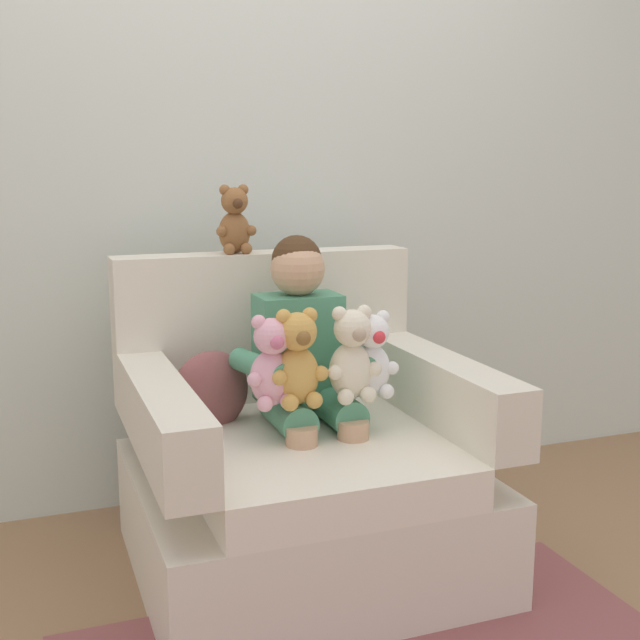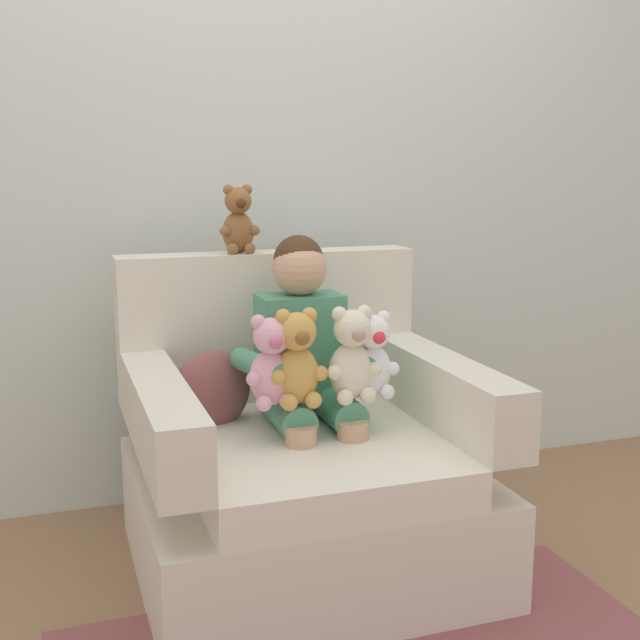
{
  "view_description": "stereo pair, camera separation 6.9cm",
  "coord_description": "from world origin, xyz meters",
  "px_view_note": "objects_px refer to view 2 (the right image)",
  "views": [
    {
      "loc": [
        -0.79,
        -2.23,
        1.25
      ],
      "look_at": [
        0.03,
        -0.05,
        0.8
      ],
      "focal_mm": 45.95,
      "sensor_mm": 36.0,
      "label": 1
    },
    {
      "loc": [
        -0.72,
        -2.25,
        1.25
      ],
      "look_at": [
        0.03,
        -0.05,
        0.8
      ],
      "focal_mm": 45.95,
      "sensor_mm": 36.0,
      "label": 2
    }
  ],
  "objects_px": {
    "armchair": "(301,471)",
    "seated_child": "(306,357)",
    "throw_pillow": "(212,391)",
    "plush_pink": "(271,364)",
    "plush_cream": "(352,357)",
    "plush_brown_on_backrest": "(238,221)",
    "plush_honey": "(297,361)",
    "plush_white": "(372,357)"
  },
  "relations": [
    {
      "from": "armchair",
      "to": "seated_child",
      "type": "bearing_deg",
      "value": 51.5
    },
    {
      "from": "throw_pillow",
      "to": "plush_pink",
      "type": "bearing_deg",
      "value": -62.29
    },
    {
      "from": "plush_cream",
      "to": "plush_brown_on_backrest",
      "type": "xyz_separation_m",
      "value": [
        -0.22,
        0.48,
        0.37
      ]
    },
    {
      "from": "throw_pillow",
      "to": "plush_honey",
      "type": "bearing_deg",
      "value": -52.45
    },
    {
      "from": "plush_pink",
      "to": "plush_brown_on_backrest",
      "type": "distance_m",
      "value": 0.59
    },
    {
      "from": "armchair",
      "to": "plush_brown_on_backrest",
      "type": "bearing_deg",
      "value": 105.62
    },
    {
      "from": "plush_white",
      "to": "armchair",
      "type": "bearing_deg",
      "value": 143.54
    },
    {
      "from": "plush_cream",
      "to": "armchair",
      "type": "bearing_deg",
      "value": 123.67
    },
    {
      "from": "armchair",
      "to": "plush_cream",
      "type": "height_order",
      "value": "armchair"
    },
    {
      "from": "seated_child",
      "to": "plush_pink",
      "type": "distance_m",
      "value": 0.21
    },
    {
      "from": "plush_white",
      "to": "plush_brown_on_backrest",
      "type": "xyz_separation_m",
      "value": [
        -0.29,
        0.47,
        0.38
      ]
    },
    {
      "from": "plush_white",
      "to": "throw_pillow",
      "type": "bearing_deg",
      "value": 143.6
    },
    {
      "from": "armchair",
      "to": "plush_brown_on_backrest",
      "type": "height_order",
      "value": "plush_brown_on_backrest"
    },
    {
      "from": "seated_child",
      "to": "plush_white",
      "type": "bearing_deg",
      "value": -49.4
    },
    {
      "from": "plush_cream",
      "to": "throw_pillow",
      "type": "xyz_separation_m",
      "value": [
        -0.37,
        0.26,
        -0.14
      ]
    },
    {
      "from": "plush_honey",
      "to": "plush_brown_on_backrest",
      "type": "bearing_deg",
      "value": 112.44
    },
    {
      "from": "plush_pink",
      "to": "throw_pillow",
      "type": "height_order",
      "value": "plush_pink"
    },
    {
      "from": "armchair",
      "to": "plush_white",
      "type": "height_order",
      "value": "armchair"
    },
    {
      "from": "plush_honey",
      "to": "plush_pink",
      "type": "height_order",
      "value": "plush_honey"
    },
    {
      "from": "plush_cream",
      "to": "throw_pillow",
      "type": "height_order",
      "value": "plush_cream"
    },
    {
      "from": "plush_honey",
      "to": "plush_white",
      "type": "height_order",
      "value": "plush_honey"
    },
    {
      "from": "seated_child",
      "to": "plush_white",
      "type": "relative_size",
      "value": 3.17
    },
    {
      "from": "plush_honey",
      "to": "plush_white",
      "type": "distance_m",
      "value": 0.24
    },
    {
      "from": "plush_white",
      "to": "plush_brown_on_backrest",
      "type": "relative_size",
      "value": 1.14
    },
    {
      "from": "seated_child",
      "to": "throw_pillow",
      "type": "height_order",
      "value": "seated_child"
    },
    {
      "from": "plush_honey",
      "to": "plush_cream",
      "type": "relative_size",
      "value": 1.01
    },
    {
      "from": "seated_child",
      "to": "plush_honey",
      "type": "distance_m",
      "value": 0.18
    },
    {
      "from": "plush_pink",
      "to": "plush_brown_on_backrest",
      "type": "relative_size",
      "value": 1.19
    },
    {
      "from": "armchair",
      "to": "throw_pillow",
      "type": "relative_size",
      "value": 3.89
    },
    {
      "from": "plush_honey",
      "to": "plush_white",
      "type": "bearing_deg",
      "value": 19.19
    },
    {
      "from": "plush_white",
      "to": "plush_honey",
      "type": "bearing_deg",
      "value": 175.78
    },
    {
      "from": "plush_white",
      "to": "plush_brown_on_backrest",
      "type": "bearing_deg",
      "value": 114.86
    },
    {
      "from": "plush_cream",
      "to": "plush_brown_on_backrest",
      "type": "distance_m",
      "value": 0.64
    },
    {
      "from": "plush_pink",
      "to": "plush_cream",
      "type": "bearing_deg",
      "value": -5.36
    },
    {
      "from": "plush_pink",
      "to": "plush_white",
      "type": "xyz_separation_m",
      "value": [
        0.31,
        -0.0,
        -0.01
      ]
    },
    {
      "from": "seated_child",
      "to": "plush_brown_on_backrest",
      "type": "distance_m",
      "value": 0.53
    },
    {
      "from": "plush_pink",
      "to": "plush_cream",
      "type": "distance_m",
      "value": 0.24
    },
    {
      "from": "plush_pink",
      "to": "plush_cream",
      "type": "relative_size",
      "value": 0.96
    },
    {
      "from": "plush_honey",
      "to": "plush_cream",
      "type": "bearing_deg",
      "value": 15.38
    },
    {
      "from": "throw_pillow",
      "to": "armchair",
      "type": "bearing_deg",
      "value": -29.24
    },
    {
      "from": "armchair",
      "to": "plush_honey",
      "type": "bearing_deg",
      "value": -112.24
    },
    {
      "from": "armchair",
      "to": "plush_honey",
      "type": "distance_m",
      "value": 0.4
    }
  ]
}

